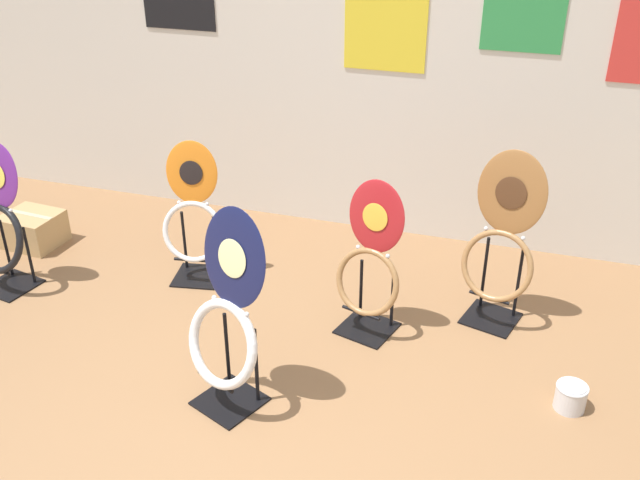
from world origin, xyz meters
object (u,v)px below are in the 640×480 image
Objects in this scene: toilet_seat_display_crimson_swirl at (371,263)px; toilet_seat_display_woodgrain at (502,241)px; paint_can at (571,396)px; storage_box at (33,229)px; toilet_seat_display_navy_moon at (226,326)px; toilet_seat_display_orange_sun at (193,219)px.

toilet_seat_display_woodgrain is at bearing 25.90° from toilet_seat_display_crimson_swirl.
storage_box reaches higher than paint_can.
toilet_seat_display_crimson_swirl is 5.77× the size of paint_can.
toilet_seat_display_crimson_swirl is 0.88× the size of toilet_seat_display_navy_moon.
toilet_seat_display_woodgrain is at bearing 122.73° from paint_can.
storage_box is (-1.89, 1.04, -0.33)m from toilet_seat_display_navy_moon.
toilet_seat_display_crimson_swirl is at bearing -6.48° from storage_box.
storage_box is (-3.42, 0.61, 0.04)m from paint_can.
toilet_seat_display_woodgrain is at bearing 44.22° from toilet_seat_display_navy_moon.
paint_can is (1.06, -0.34, -0.35)m from toilet_seat_display_crimson_swirl.
storage_box is at bearing 173.52° from toilet_seat_display_crimson_swirl.
toilet_seat_display_crimson_swirl reaches higher than paint_can.
toilet_seat_display_navy_moon reaches higher than toilet_seat_display_orange_sun.
toilet_seat_display_orange_sun is 0.88× the size of toilet_seat_display_navy_moon.
toilet_seat_display_crimson_swirl is (-0.64, -0.31, -0.08)m from toilet_seat_display_woodgrain.
toilet_seat_display_orange_sun is at bearing -176.90° from toilet_seat_display_woodgrain.
paint_can is at bearing -14.19° from toilet_seat_display_orange_sun.
toilet_seat_display_woodgrain reaches higher than storage_box.
storage_box is (-2.36, 0.27, -0.31)m from toilet_seat_display_crimson_swirl.
toilet_seat_display_navy_moon is at bearing -121.54° from toilet_seat_display_crimson_swirl.
paint_can is at bearing -17.82° from toilet_seat_display_crimson_swirl.
toilet_seat_display_orange_sun reaches higher than storage_box.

